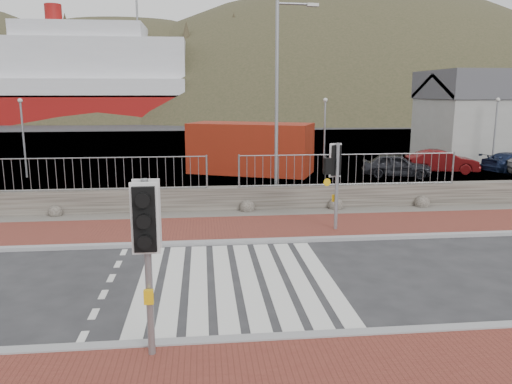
{
  "coord_description": "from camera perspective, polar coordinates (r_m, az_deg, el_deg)",
  "views": [
    {
      "loc": [
        -0.73,
        -11.22,
        4.42
      ],
      "look_at": [
        0.8,
        3.0,
        1.55
      ],
      "focal_mm": 35.0,
      "sensor_mm": 36.0,
      "label": 1
    }
  ],
  "objects": [
    {
      "name": "railing",
      "position": [
        18.57,
        -3.82,
        3.26
      ],
      "size": [
        18.07,
        0.07,
        1.22
      ],
      "color": "gray",
      "rests_on": "stone_wall"
    },
    {
      "name": "streetlight",
      "position": [
        19.57,
        2.77,
        11.16
      ],
      "size": [
        1.65,
        0.3,
        7.76
      ],
      "rotation": [
        0.0,
        0.0,
        0.08
      ],
      "color": "gray",
      "rests_on": "ground"
    },
    {
      "name": "gravel_strip",
      "position": [
        18.28,
        -3.66,
        -2.59
      ],
      "size": [
        40.0,
        1.5,
        0.06
      ],
      "primitive_type": "cube",
      "color": "#59544C",
      "rests_on": "ground"
    },
    {
      "name": "traffic_signal_near",
      "position": [
        8.24,
        -12.38,
        -4.44
      ],
      "size": [
        0.44,
        0.27,
        3.08
      ],
      "rotation": [
        0.0,
        0.0,
        -0.0
      ],
      "color": "gray",
      "rests_on": "ground"
    },
    {
      "name": "stone_wall",
      "position": [
        18.96,
        -3.78,
        -0.78
      ],
      "size": [
        40.0,
        0.6,
        0.9
      ],
      "primitive_type": "cube",
      "color": "#433E37",
      "rests_on": "ground"
    },
    {
      "name": "ground",
      "position": [
        12.09,
        -2.27,
        -10.13
      ],
      "size": [
        220.0,
        220.0,
        0.0
      ],
      "primitive_type": "plane",
      "color": "#28282B",
      "rests_on": "ground"
    },
    {
      "name": "ferry",
      "position": [
        82.67,
        -23.41,
        11.08
      ],
      "size": [
        50.0,
        16.0,
        20.0
      ],
      "color": "maroon",
      "rests_on": "ground"
    },
    {
      "name": "zebra_crossing",
      "position": [
        12.08,
        -2.27,
        -10.11
      ],
      "size": [
        4.62,
        5.6,
        0.01
      ],
      "color": "silver",
      "rests_on": "ground"
    },
    {
      "name": "hills_backdrop",
      "position": [
        103.13,
        -1.76,
        -4.12
      ],
      "size": [
        254.0,
        90.0,
        100.0
      ],
      "color": "#31321E",
      "rests_on": "ground"
    },
    {
      "name": "kerb_near",
      "position": [
        9.34,
        -0.97,
        -16.57
      ],
      "size": [
        40.0,
        0.25,
        0.12
      ],
      "primitive_type": "cube",
      "color": "gray",
      "rests_on": "ground"
    },
    {
      "name": "car_a",
      "position": [
        27.47,
        15.77,
        2.94
      ],
      "size": [
        3.85,
        2.4,
        1.22
      ],
      "primitive_type": "imported",
      "rotation": [
        0.0,
        0.0,
        1.28
      ],
      "color": "black",
      "rests_on": "ground"
    },
    {
      "name": "water",
      "position": [
        74.26,
        -5.61,
        7.87
      ],
      "size": [
        220.0,
        50.0,
        0.05
      ],
      "primitive_type": "cube",
      "color": "#3F4C54",
      "rests_on": "ground"
    },
    {
      "name": "traffic_signal_far",
      "position": [
        15.96,
        9.16,
        2.73
      ],
      "size": [
        0.71,
        0.38,
        2.86
      ],
      "rotation": [
        0.0,
        0.0,
        3.42
      ],
      "color": "gray",
      "rests_on": "ground"
    },
    {
      "name": "quay",
      "position": [
        39.38,
        -5.04,
        4.85
      ],
      "size": [
        120.0,
        40.0,
        0.5
      ],
      "primitive_type": "cube",
      "color": "#4C4C4F",
      "rests_on": "ground"
    },
    {
      "name": "sidewalk_far",
      "position": [
        16.34,
        -3.35,
        -4.24
      ],
      "size": [
        40.0,
        3.0,
        0.08
      ],
      "primitive_type": "cube",
      "color": "brown",
      "rests_on": "ground"
    },
    {
      "name": "shipping_container",
      "position": [
        27.67,
        -0.62,
        5.02
      ],
      "size": [
        7.17,
        5.12,
        2.76
      ],
      "primitive_type": "cube",
      "rotation": [
        0.0,
        0.0,
        -0.4
      ],
      "color": "maroon",
      "rests_on": "ground"
    },
    {
      "name": "car_b",
      "position": [
        29.64,
        20.47,
        3.28
      ],
      "size": [
        4.02,
        1.97,
        1.27
      ],
      "primitive_type": "imported",
      "rotation": [
        0.0,
        0.0,
        1.4
      ],
      "color": "#510B0C",
      "rests_on": "ground"
    },
    {
      "name": "kerb_far",
      "position": [
        14.9,
        -3.06,
        -5.74
      ],
      "size": [
        40.0,
        0.25,
        0.12
      ],
      "primitive_type": "cube",
      "color": "gray",
      "rests_on": "ground"
    }
  ]
}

